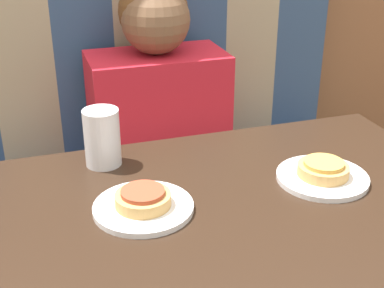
% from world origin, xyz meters
% --- Properties ---
extents(booth_seat, '(1.38, 0.54, 0.44)m').
position_xyz_m(booth_seat, '(0.00, 0.71, 0.22)').
color(booth_seat, navy).
rests_on(booth_seat, ground_plane).
extents(booth_backrest, '(1.38, 0.10, 0.75)m').
position_xyz_m(booth_backrest, '(-0.00, 0.93, 0.82)').
color(booth_backrest, navy).
rests_on(booth_backrest, booth_seat).
extents(dining_table, '(1.01, 0.72, 0.74)m').
position_xyz_m(dining_table, '(0.00, 0.00, 0.64)').
color(dining_table, black).
rests_on(dining_table, ground_plane).
extents(person, '(0.43, 0.25, 0.65)m').
position_xyz_m(person, '(0.00, 0.71, 0.76)').
color(person, red).
rests_on(person, booth_seat).
extents(plate_left, '(0.20, 0.20, 0.01)m').
position_xyz_m(plate_left, '(-0.20, 0.04, 0.75)').
color(plate_left, white).
rests_on(plate_left, dining_table).
extents(plate_right, '(0.20, 0.20, 0.01)m').
position_xyz_m(plate_right, '(0.20, 0.04, 0.75)').
color(plate_right, white).
rests_on(plate_right, dining_table).
extents(pizza_left, '(0.11, 0.11, 0.03)m').
position_xyz_m(pizza_left, '(-0.20, 0.04, 0.77)').
color(pizza_left, tan).
rests_on(pizza_left, plate_left).
extents(pizza_right, '(0.11, 0.11, 0.03)m').
position_xyz_m(pizza_right, '(0.20, 0.04, 0.77)').
color(pizza_right, tan).
rests_on(pizza_right, plate_right).
extents(drinking_cup, '(0.08, 0.08, 0.13)m').
position_xyz_m(drinking_cup, '(-0.24, 0.27, 0.81)').
color(drinking_cup, silver).
rests_on(drinking_cup, dining_table).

